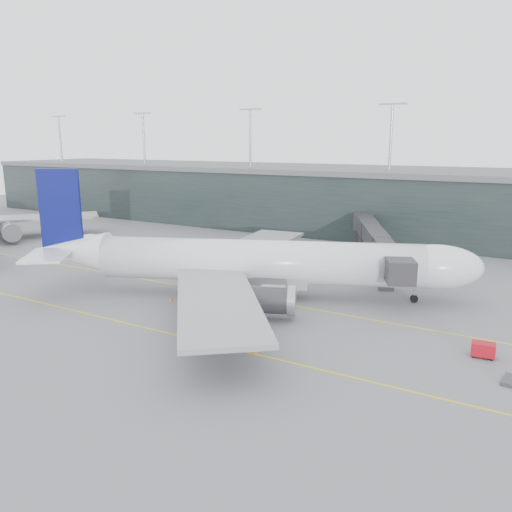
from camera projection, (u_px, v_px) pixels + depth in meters
The scene contains 15 objects.
ground at pixel (260, 290), 73.53m from camera, with size 320.00×320.00×0.00m, color slate.
taxiline_a at pixel (246, 297), 70.15m from camera, with size 160.00×0.25×0.02m, color yellow.
taxiline_b at pixel (173, 334), 56.64m from camera, with size 160.00×0.25×0.02m, color yellow.
taxiline_lead_main at pixel (340, 266), 87.97m from camera, with size 0.25×60.00×0.02m, color yellow.
taxiline_lead_adj at pixel (43, 228), 126.95m from camera, with size 0.25×60.00×0.02m, color yellow.
terminal at pixel (378, 200), 120.79m from camera, with size 240.00×36.00×29.00m.
main_aircraft at pixel (256, 262), 69.58m from camera, with size 60.33×55.69×17.66m.
jet_bridge at pixel (390, 238), 86.06m from camera, with size 22.13×44.50×7.01m.
gse_cart at pixel (483, 349), 50.46m from camera, with size 2.39×1.65×1.54m.
uld_a at pixel (262, 266), 84.15m from camera, with size 2.28×2.01×1.76m.
uld_b at pixel (275, 263), 85.54m from camera, with size 2.22×1.85×1.89m.
uld_c at pixel (293, 267), 82.83m from camera, with size 2.10×1.69×1.88m.
cone_wing_stbd at pixel (255, 348), 51.88m from camera, with size 0.48×0.48×0.77m, color orange.
cone_wing_port at pixel (334, 280), 77.65m from camera, with size 0.45×0.45×0.71m, color orange.
cone_tail at pixel (171, 299), 68.25m from camera, with size 0.44×0.44×0.70m, color orange.
Camera 1 is at (34.77, -61.38, 21.34)m, focal length 35.00 mm.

